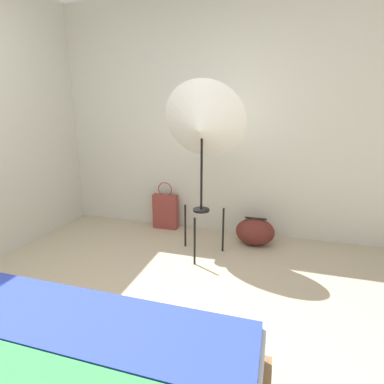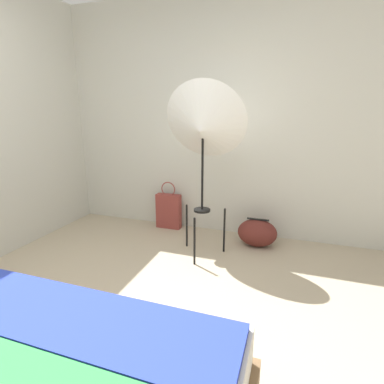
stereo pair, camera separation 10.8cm
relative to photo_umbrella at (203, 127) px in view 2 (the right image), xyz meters
name	(u,v)px [view 2 (the right image)]	position (x,y,z in m)	size (l,w,h in m)	color
ground_plane	(71,376)	(-0.24, -1.61, -1.25)	(14.00, 14.00, 0.00)	tan
wall_back	(200,119)	(-0.24, 0.69, 0.05)	(8.00, 0.05, 2.60)	beige
photo_umbrella	(203,127)	(0.00, 0.00, 0.00)	(0.78, 0.52, 1.66)	black
tote_bag	(169,211)	(-0.59, 0.55, -1.03)	(0.30, 0.10, 0.58)	brown
duffel_bag	(257,233)	(0.50, 0.37, -1.11)	(0.41, 0.29, 0.30)	#5B231E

